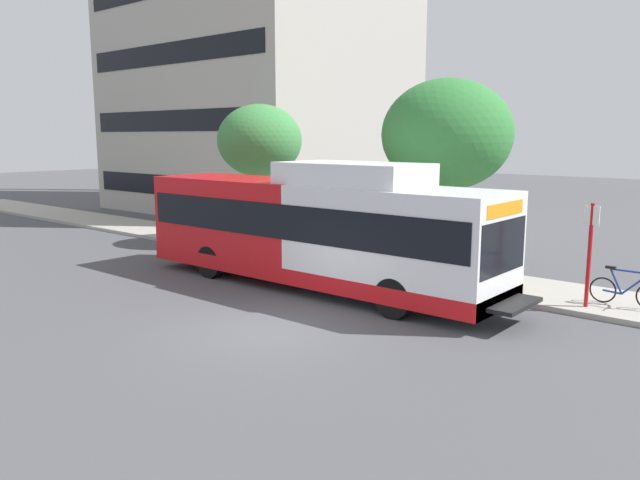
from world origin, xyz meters
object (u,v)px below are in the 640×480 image
object	(u,v)px
bus_stop_sign_pole	(590,247)
street_tree_mid_block	(260,141)
transit_bus	(314,229)
bicycle_parked	(626,290)
street_tree_near_stop	(447,135)

from	to	relation	value
bus_stop_sign_pole	street_tree_mid_block	distance (m)	13.54
bus_stop_sign_pole	street_tree_mid_block	size ratio (longest dim) A/B	0.48
transit_bus	bicycle_parked	distance (m)	8.32
street_tree_near_stop	street_tree_mid_block	distance (m)	8.23
transit_bus	street_tree_mid_block	xyz separation A→B (m)	(4.03, 6.31, 2.46)
transit_bus	bus_stop_sign_pole	size ratio (longest dim) A/B	4.71
bus_stop_sign_pole	street_tree_near_stop	bearing A→B (deg)	71.38
transit_bus	bicycle_parked	xyz separation A→B (m)	(3.09, -7.64, -1.14)
transit_bus	bus_stop_sign_pole	distance (m)	7.30
bus_stop_sign_pole	bicycle_parked	size ratio (longest dim) A/B	1.48
bus_stop_sign_pole	street_tree_near_stop	distance (m)	5.92
bicycle_parked	street_tree_near_stop	xyz separation A→B (m)	(1.00, 5.72, 3.83)
street_tree_near_stop	bicycle_parked	bearing A→B (deg)	-99.91
bus_stop_sign_pole	street_tree_near_stop	xyz separation A→B (m)	(1.67, 4.97, 2.74)
bus_stop_sign_pole	street_tree_near_stop	size ratio (longest dim) A/B	0.43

